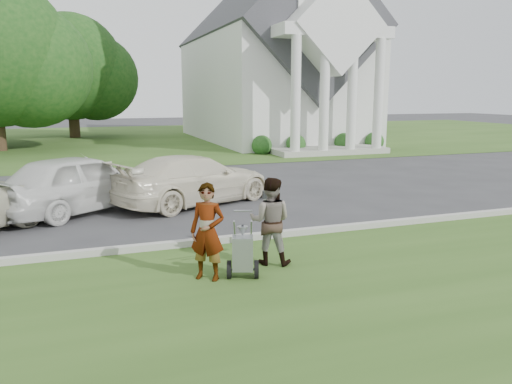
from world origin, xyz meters
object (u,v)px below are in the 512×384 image
person_right (270,222)px  car_b (80,183)px  person_left (207,233)px  parking_meter_near (265,213)px  tree_back (71,72)px  striping_cart (243,254)px  church (273,52)px  car_c (194,180)px

person_right → car_b: (-3.31, 5.73, -0.02)m
person_left → parking_meter_near: 1.95m
tree_back → striping_cart: (2.82, -31.55, -4.29)m
tree_back → car_b: 25.59m
church → striping_cart: 27.26m
tree_back → car_c: size_ratio=1.95×
church → tree_back: bearing=152.2°
person_right → tree_back: bearing=-54.7°
parking_meter_near → car_b: (-3.51, 4.89, 0.01)m
tree_back → car_b: bearing=-89.5°
person_left → car_b: bearing=143.6°
striping_cart → person_left: person_left is taller
tree_back → parking_meter_near: 30.66m
car_c → church: bearing=-51.1°
person_right → person_left: bearing=45.9°
parking_meter_near → car_c: bearing=94.5°
parking_meter_near → person_right: bearing=-103.9°
church → person_right: (-9.47, -24.14, -5.12)m
parking_meter_near → car_b: size_ratio=0.27×
person_right → car_c: (-0.18, 5.69, -0.11)m
tree_back → striping_cart: tree_back is taller
church → tree_back: (-13.01, 6.87, -1.21)m
church → person_left: church is taller
tree_back → person_left: bearing=-85.9°
striping_cart → car_c: size_ratio=0.24×
striping_cart → person_left: (-0.58, 0.14, 0.40)m
parking_meter_near → car_c: car_c is taller
car_b → car_c: size_ratio=0.96×
striping_cart → car_b: 6.79m
tree_back → person_left: (2.24, -31.41, -3.89)m
parking_meter_near → car_c: size_ratio=0.25×
person_right → car_c: bearing=-59.4°
church → striping_cart: church is taller
person_right → parking_meter_near: size_ratio=1.31×
car_b → car_c: bearing=-125.9°
tree_back → car_c: 25.86m
striping_cart → car_c: (0.54, 6.22, 0.28)m
striping_cart → person_right: bearing=55.4°
car_b → person_right: bearing=174.8°
church → striping_cart: size_ratio=20.63×
tree_back → car_b: (0.23, -25.29, -3.92)m
car_c → car_b: bearing=65.8°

